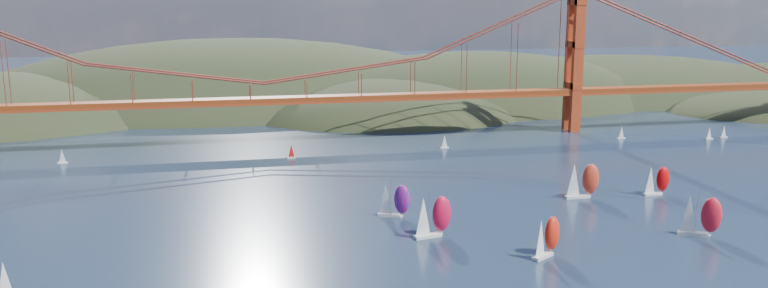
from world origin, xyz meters
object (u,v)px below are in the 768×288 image
Objects in this scene: racer_2 at (700,215)px; racer_4 at (656,180)px; racer_3 at (582,180)px; racer_1 at (546,236)px; racer_0 at (432,216)px; racer_rwb at (393,200)px.

racer_4 is (10.19, 33.45, -0.77)m from racer_2.
racer_4 is (21.21, -1.31, -0.87)m from racer_3.
racer_2 is at bearing -24.72° from racer_1.
racer_0 reaches higher than racer_rwb.
racer_3 is (47.72, 22.77, 0.06)m from racer_0.
racer_1 is at bearing -54.87° from racer_0.
racer_rwb is (-4.97, 16.90, -0.59)m from racer_0.
racer_0 is 1.11× the size of racer_1.
racer_rwb reaches higher than racer_4.
racer_4 is at bearing 4.29° from racer_0.
racer_3 reaches higher than racer_2.
racer_3 reaches higher than racer_rwb.
racer_4 is at bearing -1.29° from racer_3.
racer_2 is 1.13× the size of racer_rwb.
racer_0 is 72.20m from racer_4.
racer_2 is (58.75, -11.98, -0.03)m from racer_0.
racer_4 is at bearing 5.55° from racer_1.
racer_1 is at bearing -122.89° from racer_3.
racer_1 is 1.02× the size of racer_rwb.
racer_1 is 39.69m from racer_2.
racer_0 reaches higher than racer_4.
racer_0 is 17.62m from racer_rwb.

